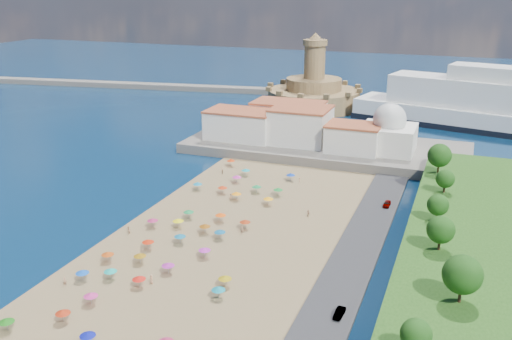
% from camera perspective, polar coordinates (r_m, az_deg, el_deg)
% --- Properties ---
extents(ground, '(700.00, 700.00, 0.00)m').
position_cam_1_polar(ground, '(125.62, -5.80, -6.63)').
color(ground, '#071938').
rests_on(ground, ground).
extents(terrace, '(90.00, 36.00, 3.00)m').
position_cam_1_polar(terrace, '(186.60, 6.98, 2.23)').
color(terrace, '#59544C').
rests_on(terrace, ground).
extents(jetty, '(18.00, 70.00, 2.40)m').
position_cam_1_polar(jetty, '(224.99, 3.72, 5.03)').
color(jetty, '#59544C').
rests_on(jetty, ground).
extents(breakwater, '(199.03, 34.77, 2.60)m').
position_cam_1_polar(breakwater, '(306.00, -11.64, 8.27)').
color(breakwater, '#59544C').
rests_on(breakwater, ground).
extents(waterfront_buildings, '(57.00, 29.00, 11.00)m').
position_cam_1_polar(waterfront_buildings, '(188.94, 3.25, 4.54)').
color(waterfront_buildings, silver).
rests_on(waterfront_buildings, terrace).
extents(domed_building, '(16.00, 16.00, 15.00)m').
position_cam_1_polar(domed_building, '(179.26, 13.13, 3.69)').
color(domed_building, silver).
rests_on(domed_building, terrace).
extents(fortress, '(40.00, 40.00, 32.40)m').
position_cam_1_polar(fortress, '(252.09, 5.79, 7.69)').
color(fortress, '#A28551').
rests_on(fortress, ground).
extents(beach_parasols, '(30.75, 111.46, 2.20)m').
position_cam_1_polar(beach_parasols, '(117.98, -8.35, -7.31)').
color(beach_parasols, gray).
rests_on(beach_parasols, beach).
extents(beachgoers, '(38.58, 92.77, 1.78)m').
position_cam_1_polar(beachgoers, '(130.02, -4.99, -5.17)').
color(beachgoers, tan).
rests_on(beachgoers, beach).
extents(parked_cars, '(2.18, 69.07, 1.32)m').
position_cam_1_polar(parked_cars, '(108.39, 9.94, -10.32)').
color(parked_cars, gray).
rests_on(parked_cars, promenade).
extents(hillside_trees, '(14.50, 112.36, 7.81)m').
position_cam_1_polar(hillside_trees, '(102.03, 17.18, -7.23)').
color(hillside_trees, '#382314').
rests_on(hillside_trees, hillside).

